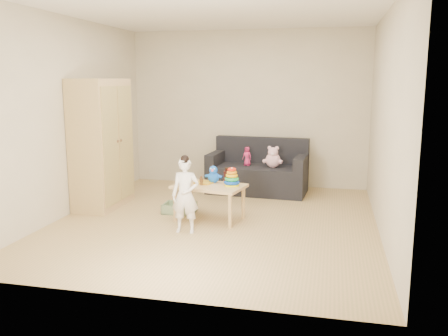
% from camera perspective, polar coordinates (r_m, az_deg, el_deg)
% --- Properties ---
extents(room, '(4.50, 4.50, 4.50)m').
position_cam_1_polar(room, '(5.86, -1.03, 5.84)').
color(room, tan).
rests_on(room, ground).
extents(wardrobe, '(0.50, 1.00, 1.80)m').
position_cam_1_polar(wardrobe, '(6.87, -14.50, 2.84)').
color(wardrobe, tan).
rests_on(wardrobe, ground).
extents(sofa, '(1.59, 0.87, 0.43)m').
position_cam_1_polar(sofa, '(7.61, 4.04, -1.35)').
color(sofa, black).
rests_on(sofa, ground).
extents(play_table, '(0.96, 0.71, 0.46)m').
position_cam_1_polar(play_table, '(6.11, -1.77, -4.16)').
color(play_table, tan).
rests_on(play_table, ground).
extents(storage_bin, '(0.43, 0.33, 0.13)m').
position_cam_1_polar(storage_bin, '(6.50, -5.38, -4.81)').
color(storage_bin, gray).
rests_on(storage_bin, ground).
extents(toddler, '(0.34, 0.24, 0.88)m').
position_cam_1_polar(toddler, '(5.59, -4.67, -3.40)').
color(toddler, white).
rests_on(toddler, ground).
extents(pink_bear, '(0.31, 0.29, 0.28)m').
position_cam_1_polar(pink_bear, '(7.44, 5.92, 1.15)').
color(pink_bear, '#FFBBCE').
rests_on(pink_bear, sofa).
extents(doll, '(0.18, 0.15, 0.30)m').
position_cam_1_polar(doll, '(7.56, 2.79, 1.41)').
color(doll, '#CC2661').
rests_on(doll, sofa).
extents(ring_stacker, '(0.20, 0.20, 0.23)m').
position_cam_1_polar(ring_stacker, '(5.99, 0.95, -1.29)').
color(ring_stacker, '#FFFA0D').
rests_on(ring_stacker, play_table).
extents(brown_bottle, '(0.07, 0.07, 0.21)m').
position_cam_1_polar(brown_bottle, '(6.12, 0.28, -1.06)').
color(brown_bottle, black).
rests_on(brown_bottle, play_table).
extents(blue_plush, '(0.22, 0.19, 0.23)m').
position_cam_1_polar(blue_plush, '(6.17, -1.27, -0.73)').
color(blue_plush, blue).
rests_on(blue_plush, play_table).
extents(wooden_figure, '(0.05, 0.05, 0.12)m').
position_cam_1_polar(wooden_figure, '(6.03, -2.74, -1.52)').
color(wooden_figure, brown).
rests_on(wooden_figure, play_table).
extents(yellow_book, '(0.26, 0.26, 0.02)m').
position_cam_1_polar(yellow_book, '(6.17, -2.36, -1.75)').
color(yellow_book, gold).
rests_on(yellow_book, play_table).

